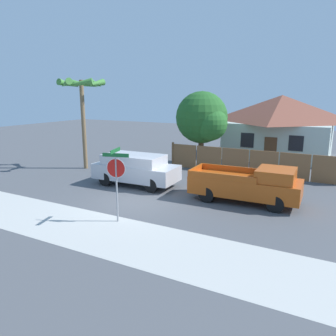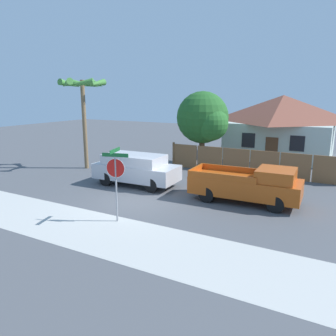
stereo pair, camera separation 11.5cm
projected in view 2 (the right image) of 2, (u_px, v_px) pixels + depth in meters
ground_plane at (135, 202)px, 15.84m from camera, size 80.00×80.00×0.00m
sidewalk_strip at (83, 227)px, 12.76m from camera, size 36.00×3.20×0.01m
wooden_fence at (250, 162)px, 20.92m from camera, size 11.13×0.12×1.74m
house at (282, 125)px, 26.79m from camera, size 8.38×7.54×5.02m
oak_tree at (204, 119)px, 23.13m from camera, size 3.87×3.68×5.31m
palm_tree at (83, 92)px, 21.89m from camera, size 2.98×3.20×6.09m
red_suv at (136, 168)px, 18.54m from camera, size 4.86×2.20×1.76m
orange_pickup at (249, 185)px, 15.53m from camera, size 5.20×2.17×1.76m
stop_sign at (116, 172)px, 12.95m from camera, size 1.06×0.96×3.01m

